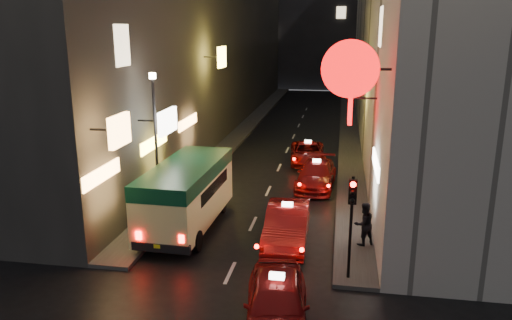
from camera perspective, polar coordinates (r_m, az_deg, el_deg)
The scene contains 13 objects.
building_left at distance 42.31m, azimuth -6.29°, elevation 15.96°, with size 7.41×52.00×18.00m.
building_right at distance 40.95m, azimuth 16.65°, elevation 15.49°, with size 8.15×52.00×18.00m.
building_far at distance 72.84m, azimuth 7.31°, elevation 17.05°, with size 30.00×10.00×22.00m, color #343439.
sidewalk_left at distance 42.23m, azimuth -1.03°, elevation 3.87°, with size 1.50×52.00×0.15m, color #4B4946.
sidewalk_right at distance 41.51m, azimuth 10.59°, elevation 3.42°, with size 1.50×52.00×0.15m, color #4B4946.
minibus at distance 20.76m, azimuth -7.92°, elevation -3.24°, with size 2.45×6.52×2.78m.
taxi_near at distance 14.38m, azimuth 2.37°, elevation -15.63°, with size 2.90×5.74×1.92m.
taxi_second at distance 19.55m, azimuth 3.57°, elevation -7.04°, with size 2.40×5.56×1.92m.
taxi_third at distance 26.41m, azimuth 6.91°, elevation -1.44°, with size 2.30×5.05×1.74m.
taxi_far at distance 31.09m, azimuth 5.95°, elevation 1.01°, with size 2.35×4.81×1.65m.
pedestrian_sidewalk at distance 19.40m, azimuth 12.25°, elevation -6.85°, with size 0.71×0.45×1.89m, color black.
traffic_light at distance 16.15m, azimuth 10.90°, elevation -5.25°, with size 0.26×0.43×3.50m.
lamp_post at distance 21.63m, azimuth -11.40°, elevation 2.74°, with size 0.28×0.28×6.22m.
Camera 1 is at (3.53, -6.70, 8.19)m, focal length 35.00 mm.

